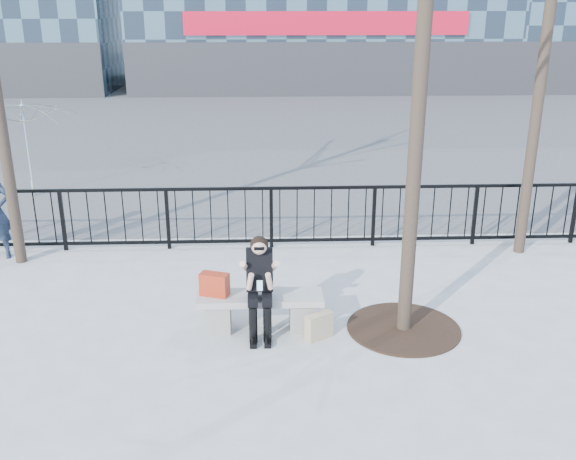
{
  "coord_description": "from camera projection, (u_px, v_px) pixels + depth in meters",
  "views": [
    {
      "loc": [
        0.05,
        -7.61,
        4.11
      ],
      "look_at": [
        0.4,
        0.8,
        1.1
      ],
      "focal_mm": 40.0,
      "sensor_mm": 36.0,
      "label": 1
    }
  ],
  "objects": [
    {
      "name": "ground",
      "position": [
        261.0,
        328.0,
        8.54
      ],
      "size": [
        120.0,
        120.0,
        0.0
      ],
      "primitive_type": "plane",
      "color": "#9C9C97",
      "rests_on": "ground"
    },
    {
      "name": "handbag",
      "position": [
        214.0,
        284.0,
        8.32
      ],
      "size": [
        0.41,
        0.29,
        0.3
      ],
      "primitive_type": "cube",
      "rotation": [
        0.0,
        0.0,
        -0.34
      ],
      "color": "#AA2B14",
      "rests_on": "bench_main"
    },
    {
      "name": "tree_grate",
      "position": [
        403.0,
        328.0,
        8.52
      ],
      "size": [
        1.5,
        1.5,
        0.02
      ],
      "primitive_type": "cylinder",
      "color": "black",
      "rests_on": "ground"
    },
    {
      "name": "seated_woman",
      "position": [
        260.0,
        287.0,
        8.17
      ],
      "size": [
        0.5,
        0.64,
        1.34
      ],
      "color": "black",
      "rests_on": "ground"
    },
    {
      "name": "bench_main",
      "position": [
        260.0,
        308.0,
        8.44
      ],
      "size": [
        1.65,
        0.46,
        0.49
      ],
      "color": "slate",
      "rests_on": "ground"
    },
    {
      "name": "vendor_umbrella",
      "position": [
        28.0,
        149.0,
        13.95
      ],
      "size": [
        3.07,
        3.1,
        2.15
      ],
      "primitive_type": "imported",
      "rotation": [
        0.0,
        0.0,
        0.38
      ],
      "color": "yellow",
      "rests_on": "ground"
    },
    {
      "name": "railing",
      "position": [
        260.0,
        217.0,
        11.18
      ],
      "size": [
        14.0,
        0.06,
        1.1
      ],
      "color": "black",
      "rests_on": "ground"
    },
    {
      "name": "street_surface",
      "position": [
        260.0,
        124.0,
        22.65
      ],
      "size": [
        60.0,
        23.0,
        0.01
      ],
      "primitive_type": "cube",
      "color": "#474747",
      "rests_on": "ground"
    },
    {
      "name": "shopping_bag",
      "position": [
        319.0,
        326.0,
        8.23
      ],
      "size": [
        0.38,
        0.31,
        0.35
      ],
      "primitive_type": "cube",
      "rotation": [
        0.0,
        0.0,
        0.57
      ],
      "color": "tan",
      "rests_on": "ground"
    }
  ]
}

